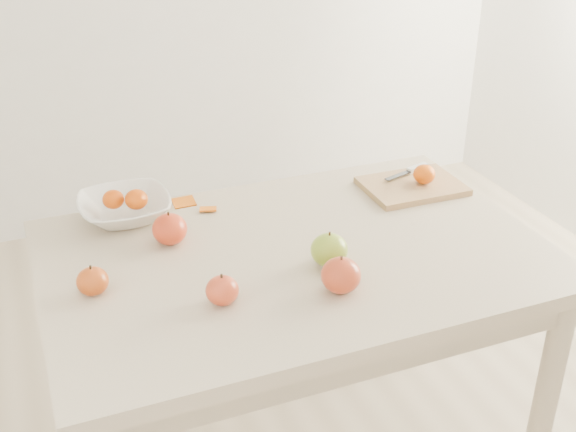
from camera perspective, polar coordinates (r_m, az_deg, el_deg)
name	(u,v)px	position (r m, az deg, el deg)	size (l,w,h in m)	color
table	(295,285)	(1.79, 0.60, -5.48)	(1.20, 0.80, 0.75)	beige
cutting_board	(412,186)	(2.07, 9.78, 2.34)	(0.27, 0.20, 0.02)	#AD7E56
board_tangerine	(424,174)	(2.06, 10.72, 3.27)	(0.06, 0.06, 0.05)	#D76207
fruit_bowl	(125,208)	(1.92, -12.78, 0.60)	(0.24, 0.24, 0.06)	white
bowl_tangerine_near	(113,199)	(1.92, -13.64, 1.29)	(0.06, 0.06, 0.05)	#CB3A07
bowl_tangerine_far	(136,199)	(1.90, -11.90, 1.30)	(0.06, 0.06, 0.05)	#DD4A07
orange_peel_a	(184,204)	(1.98, -8.22, 0.98)	(0.06, 0.04, 0.00)	#D05D0E
orange_peel_b	(208,210)	(1.94, -6.33, 0.49)	(0.04, 0.04, 0.00)	orange
paring_knife	(414,169)	(2.14, 9.93, 3.67)	(0.17, 0.07, 0.01)	silver
apple_green	(329,250)	(1.67, 3.27, -2.70)	(0.09, 0.09, 0.08)	#5C931C
apple_red_b	(93,281)	(1.62, -15.19, -4.99)	(0.07, 0.07, 0.06)	maroon
apple_red_c	(222,290)	(1.54, -5.22, -5.87)	(0.07, 0.07, 0.06)	maroon
apple_red_a	(170,229)	(1.78, -9.33, -1.03)	(0.09, 0.09, 0.08)	maroon
apple_red_e	(341,275)	(1.58, 4.20, -4.69)	(0.09, 0.09, 0.08)	maroon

